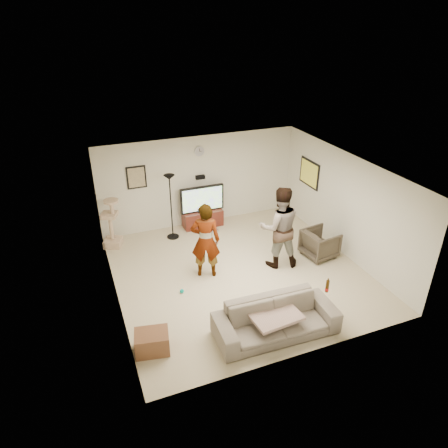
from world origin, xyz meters
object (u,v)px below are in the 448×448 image
object	(u,v)px
floor_lamp	(171,207)
person_left	(205,241)
person_right	(279,227)
tv	(202,199)
cat_tree	(111,223)
beer_bottle	(327,286)
tv_stand	(203,218)
sofa	(276,319)
side_table	(152,342)
armchair	(320,244)

from	to	relation	value
floor_lamp	person_left	distance (m)	1.99
person_right	tv	bearing A→B (deg)	-53.62
cat_tree	person_left	bearing A→B (deg)	-49.17
person_right	beer_bottle	distance (m)	2.10
tv_stand	sofa	world-z (taller)	sofa
cat_tree	beer_bottle	bearing A→B (deg)	-52.05
beer_bottle	side_table	world-z (taller)	beer_bottle
armchair	side_table	world-z (taller)	armchair
cat_tree	side_table	bearing A→B (deg)	-88.13
person_left	sofa	bearing A→B (deg)	124.39
cat_tree	floor_lamp	bearing A→B (deg)	-4.11
side_table	armchair	bearing A→B (deg)	19.92
tv_stand	armchair	distance (m)	3.35
cat_tree	beer_bottle	size ratio (longest dim) A/B	5.23
person_left	side_table	xyz separation A→B (m)	(-1.67, -1.90, -0.69)
tv_stand	sofa	distance (m)	4.61
sofa	beer_bottle	distance (m)	1.15
tv	beer_bottle	size ratio (longest dim) A/B	4.89
sofa	beer_bottle	bearing A→B (deg)	2.18
tv_stand	side_table	distance (m)	4.83
side_table	beer_bottle	bearing A→B (deg)	-6.96
tv	floor_lamp	size ratio (longest dim) A/B	0.70
person_left	person_right	distance (m)	1.73
cat_tree	side_table	distance (m)	4.01
person_left	armchair	size ratio (longest dim) A/B	2.34
cat_tree	person_right	distance (m)	4.21
cat_tree	person_left	size ratio (longest dim) A/B	0.74
tv	person_right	xyz separation A→B (m)	(1.01, -2.51, 0.16)
person_left	armchair	world-z (taller)	person_left
person_left	side_table	size ratio (longest dim) A/B	3.00
tv	person_left	world-z (taller)	person_left
tv_stand	floor_lamp	world-z (taller)	floor_lamp
cat_tree	person_left	distance (m)	2.76
tv_stand	floor_lamp	bearing A→B (deg)	-160.52
person_right	side_table	world-z (taller)	person_right
tv_stand	beer_bottle	xyz separation A→B (m)	(0.91, -4.61, 0.56)
person_left	sofa	size ratio (longest dim) A/B	0.78
sofa	side_table	xyz separation A→B (m)	(-2.23, 0.40, -0.14)
person_left	person_right	size ratio (longest dim) A/B	0.90
tv	beer_bottle	world-z (taller)	tv
sofa	armchair	xyz separation A→B (m)	(2.28, 2.04, 0.01)
cat_tree	armchair	bearing A→B (deg)	-26.73
person_left	cat_tree	bearing A→B (deg)	-28.59
person_right	sofa	distance (m)	2.48
person_right	armchair	distance (m)	1.30
tv_stand	person_right	world-z (taller)	person_right
beer_bottle	side_table	bearing A→B (deg)	173.04
person_right	side_table	size ratio (longest dim) A/B	3.32
person_left	floor_lamp	bearing A→B (deg)	-62.13
person_right	beer_bottle	size ratio (longest dim) A/B	7.87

